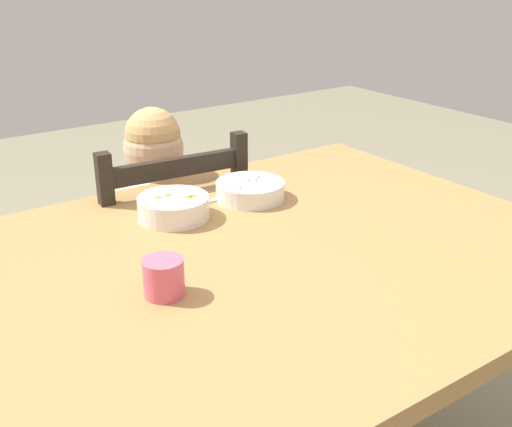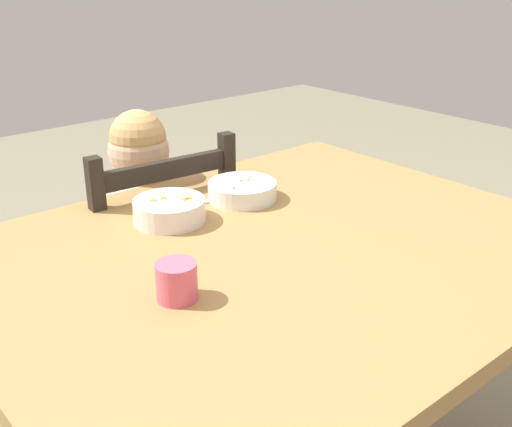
% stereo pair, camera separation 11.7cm
% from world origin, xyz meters
% --- Properties ---
extents(dining_table, '(1.29, 1.04, 0.75)m').
position_xyz_m(dining_table, '(0.00, 0.00, 0.65)').
color(dining_table, '#A27743').
rests_on(dining_table, ground).
extents(dining_chair, '(0.46, 0.46, 0.88)m').
position_xyz_m(dining_chair, '(0.00, 0.57, 0.43)').
color(dining_chair, black).
rests_on(dining_chair, ground).
extents(child_figure, '(0.32, 0.31, 0.94)m').
position_xyz_m(child_figure, '(0.01, 0.56, 0.62)').
color(child_figure, white).
rests_on(child_figure, ground).
extents(bowl_of_peas, '(0.18, 0.18, 0.05)m').
position_xyz_m(bowl_of_peas, '(0.12, 0.27, 0.77)').
color(bowl_of_peas, white).
rests_on(bowl_of_peas, dining_table).
extents(bowl_of_carrots, '(0.17, 0.17, 0.05)m').
position_xyz_m(bowl_of_carrots, '(-0.10, 0.27, 0.77)').
color(bowl_of_carrots, white).
rests_on(bowl_of_carrots, dining_table).
extents(spoon, '(0.14, 0.03, 0.01)m').
position_xyz_m(spoon, '(-0.03, 0.30, 0.75)').
color(spoon, silver).
rests_on(spoon, dining_table).
extents(drinking_cup, '(0.08, 0.08, 0.07)m').
position_xyz_m(drinking_cup, '(-0.29, -0.04, 0.78)').
color(drinking_cup, '#E15A75').
rests_on(drinking_cup, dining_table).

